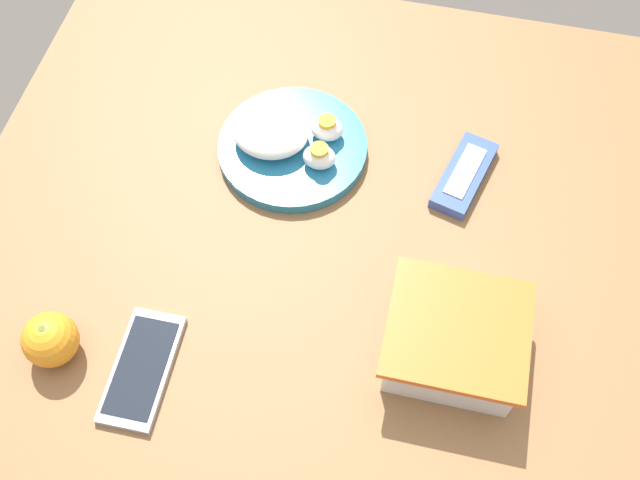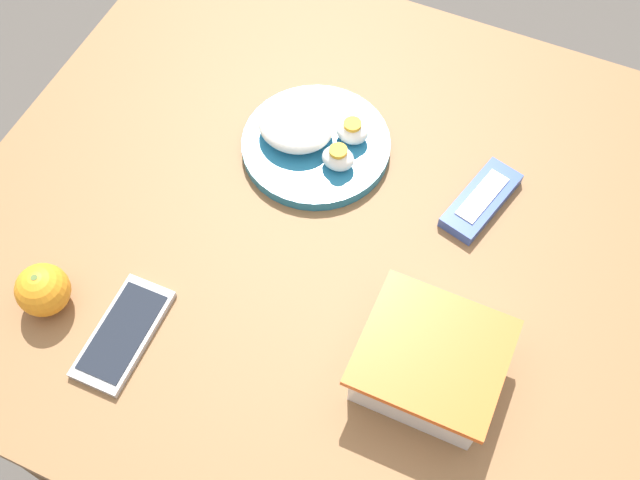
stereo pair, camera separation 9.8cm
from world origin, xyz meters
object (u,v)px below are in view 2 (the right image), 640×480
Objects in this scene: rice_plate at (312,139)px; candy_bar at (481,200)px; cell_phone at (123,333)px; orange_fruit at (43,290)px; food_container at (430,364)px.

rice_plate is 0.25m from candy_bar.
rice_plate reaches higher than candy_bar.
rice_plate is 1.42× the size of cell_phone.
orange_fruit reaches higher than candy_bar.
food_container reaches higher than orange_fruit.
cell_phone is (-0.11, 0.00, -0.03)m from orange_fruit.
rice_plate is at bearing -119.63° from orange_fruit.
cell_phone is at bearing 46.72° from candy_bar.
candy_bar is (0.02, -0.26, -0.02)m from food_container.
food_container is 1.17× the size of candy_bar.
food_container is 0.27m from candy_bar.
orange_fruit is at bearing 60.37° from rice_plate.
orange_fruit is 0.45× the size of cell_phone.
rice_plate is at bearing -104.68° from cell_phone.
candy_bar is at bearing -141.28° from orange_fruit.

